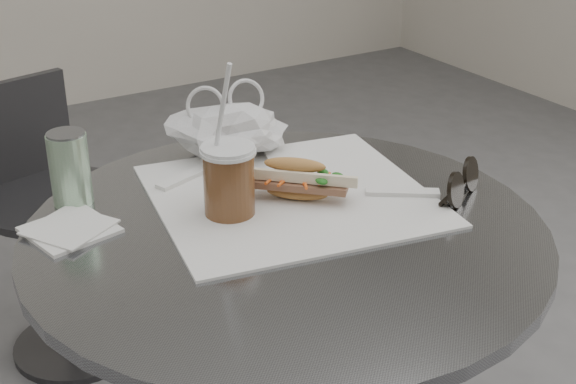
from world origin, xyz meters
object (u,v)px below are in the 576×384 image
cafe_table (286,378)px  chair_far (56,239)px  drink_can (70,168)px  sunglasses (461,184)px  banh_mi (296,180)px  iced_coffee (229,180)px

cafe_table → chair_far: 0.95m
drink_can → sunglasses: bearing=-29.5°
chair_far → sunglasses: sunglasses is taller
cafe_table → drink_can: bearing=135.2°
banh_mi → drink_can: bearing=-166.5°
banh_mi → iced_coffee: iced_coffee is taller
iced_coffee → drink_can: iced_coffee is taller
chair_far → drink_can: 0.86m
sunglasses → chair_far: bearing=83.5°
chair_far → drink_can: bearing=65.9°
drink_can → iced_coffee: bearing=-41.4°
chair_far → iced_coffee: 0.99m
banh_mi → drink_can: size_ratio=1.65×
banh_mi → drink_can: (-0.30, 0.17, 0.02)m
cafe_table → sunglasses: size_ratio=6.40×
cafe_table → chair_far: (-0.11, 0.93, -0.15)m
cafe_table → sunglasses: (0.28, -0.06, 0.30)m
sunglasses → banh_mi: bearing=123.2°
chair_far → sunglasses: (0.39, -0.99, 0.45)m
banh_mi → sunglasses: 0.26m
iced_coffee → drink_can: bearing=138.6°
chair_far → iced_coffee: bearing=80.0°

